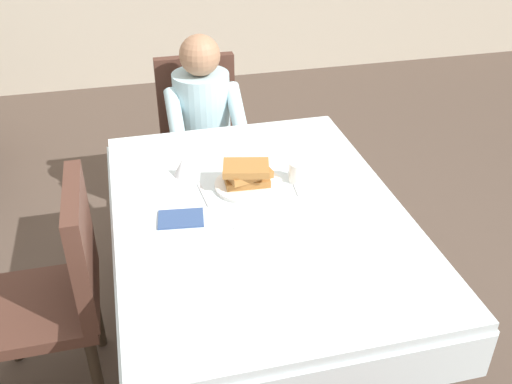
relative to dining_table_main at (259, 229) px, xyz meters
name	(u,v)px	position (x,y,z in m)	size (l,w,h in m)	color
ground_plane	(259,345)	(0.00, 0.00, -0.65)	(14.00, 14.00, 0.00)	brown
dining_table_main	(259,229)	(0.00, 0.00, 0.00)	(1.12, 1.52, 0.74)	silver
chair_diner	(200,130)	(-0.05, 1.17, -0.12)	(0.44, 0.45, 0.93)	#4C2D23
diner_person	(204,119)	(-0.05, 1.01, 0.02)	(0.40, 0.43, 1.12)	silver
chair_left_side	(61,283)	(-0.77, 0.00, -0.12)	(0.45, 0.44, 0.93)	#4C2D23
plate_breakfast	(249,185)	(0.00, 0.18, 0.10)	(0.28, 0.28, 0.02)	white
breakfast_stack	(247,173)	(-0.01, 0.18, 0.15)	(0.22, 0.17, 0.09)	#A36B33
cup_coffee	(299,172)	(0.21, 0.17, 0.13)	(0.11, 0.08, 0.08)	white
syrup_pitcher	(183,167)	(-0.25, 0.33, 0.13)	(0.08, 0.08, 0.07)	silver
fork_left_of_plate	(204,194)	(-0.19, 0.16, 0.09)	(0.18, 0.01, 0.01)	silver
knife_right_of_plate	(295,183)	(0.19, 0.16, 0.09)	(0.20, 0.01, 0.01)	silver
spoon_near_edge	(255,228)	(-0.05, -0.11, 0.09)	(0.15, 0.01, 0.01)	silver
napkin_folded	(181,219)	(-0.30, 0.01, 0.09)	(0.17, 0.12, 0.01)	#334C7F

